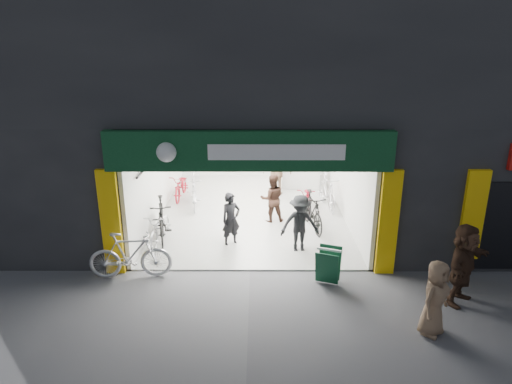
{
  "coord_description": "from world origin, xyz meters",
  "views": [
    {
      "loc": [
        0.18,
        -9.92,
        5.43
      ],
      "look_at": [
        0.15,
        1.5,
        1.54
      ],
      "focal_mm": 32.0,
      "sensor_mm": 36.0,
      "label": 1
    }
  ],
  "objects_px": {
    "bike_left_front": "(160,227)",
    "parked_bike": "(130,255)",
    "pedestrian_near": "(435,298)",
    "sandwich_board": "(328,264)",
    "bike_right_front": "(312,211)"
  },
  "relations": [
    {
      "from": "pedestrian_near",
      "to": "sandwich_board",
      "type": "distance_m",
      "value": 2.59
    },
    {
      "from": "bike_right_front",
      "to": "pedestrian_near",
      "type": "bearing_deg",
      "value": -81.78
    },
    {
      "from": "bike_left_front",
      "to": "pedestrian_near",
      "type": "bearing_deg",
      "value": -28.9
    },
    {
      "from": "bike_left_front",
      "to": "pedestrian_near",
      "type": "distance_m",
      "value": 7.3
    },
    {
      "from": "bike_right_front",
      "to": "parked_bike",
      "type": "bearing_deg",
      "value": -158.69
    },
    {
      "from": "parked_bike",
      "to": "sandwich_board",
      "type": "height_order",
      "value": "parked_bike"
    },
    {
      "from": "parked_bike",
      "to": "pedestrian_near",
      "type": "relative_size",
      "value": 1.27
    },
    {
      "from": "pedestrian_near",
      "to": "parked_bike",
      "type": "bearing_deg",
      "value": 117.48
    },
    {
      "from": "bike_right_front",
      "to": "parked_bike",
      "type": "distance_m",
      "value": 5.43
    },
    {
      "from": "bike_right_front",
      "to": "pedestrian_near",
      "type": "distance_m",
      "value": 5.31
    },
    {
      "from": "bike_left_front",
      "to": "parked_bike",
      "type": "relative_size",
      "value": 0.89
    },
    {
      "from": "pedestrian_near",
      "to": "sandwich_board",
      "type": "height_order",
      "value": "pedestrian_near"
    },
    {
      "from": "pedestrian_near",
      "to": "bike_right_front",
      "type": "bearing_deg",
      "value": 65.09
    },
    {
      "from": "parked_bike",
      "to": "sandwich_board",
      "type": "bearing_deg",
      "value": -97.17
    },
    {
      "from": "bike_left_front",
      "to": "parked_bike",
      "type": "height_order",
      "value": "parked_bike"
    }
  ]
}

